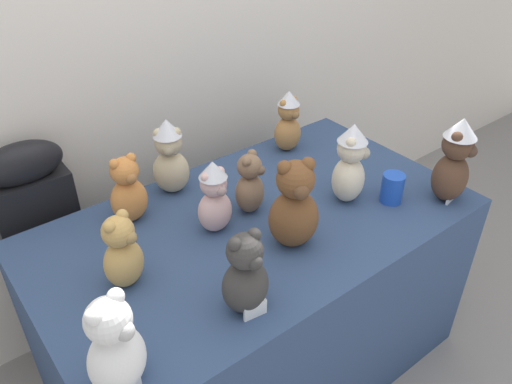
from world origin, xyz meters
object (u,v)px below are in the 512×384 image
(display_table, at_px, (256,298))
(teddy_bear_honey, at_px, (122,253))
(instrument_case, at_px, (50,257))
(teddy_bear_mocha, at_px, (250,184))
(teddy_bear_sand, at_px, (170,157))
(teddy_bear_chestnut, at_px, (294,207))
(teddy_bear_cream, at_px, (350,164))
(teddy_bear_charcoal, at_px, (245,275))
(teddy_bear_blush, at_px, (214,197))
(teddy_bear_ginger, at_px, (128,191))
(party_cup_blue, at_px, (392,188))
(teddy_bear_snow, at_px, (115,347))
(teddy_bear_caramel, at_px, (288,122))
(teddy_bear_cocoa, at_px, (454,161))

(display_table, height_order, teddy_bear_honey, teddy_bear_honey)
(instrument_case, xyz_separation_m, teddy_bear_mocha, (0.60, -0.50, 0.35))
(instrument_case, height_order, teddy_bear_sand, teddy_bear_sand)
(teddy_bear_chestnut, bearing_deg, teddy_bear_mocha, 111.14)
(instrument_case, height_order, teddy_bear_cream, teddy_bear_cream)
(teddy_bear_chestnut, height_order, teddy_bear_mocha, teddy_bear_chestnut)
(teddy_bear_charcoal, distance_m, teddy_bear_blush, 0.37)
(instrument_case, height_order, teddy_bear_mocha, instrument_case)
(instrument_case, height_order, teddy_bear_ginger, instrument_case)
(party_cup_blue, bearing_deg, instrument_case, 143.54)
(teddy_bear_snow, xyz_separation_m, teddy_bear_caramel, (1.06, 0.63, -0.00))
(teddy_bear_honey, relative_size, teddy_bear_caramel, 0.93)
(teddy_bear_snow, relative_size, teddy_bear_ginger, 1.13)
(teddy_bear_honey, xyz_separation_m, teddy_bear_caramel, (0.90, 0.32, 0.02))
(instrument_case, relative_size, teddy_bear_snow, 3.54)
(teddy_bear_chestnut, bearing_deg, teddy_bear_cream, 34.45)
(display_table, height_order, teddy_bear_ginger, teddy_bear_ginger)
(teddy_bear_charcoal, bearing_deg, teddy_bear_ginger, 96.64)
(teddy_bear_chestnut, xyz_separation_m, teddy_bear_ginger, (-0.35, 0.44, -0.03))
(teddy_bear_chestnut, relative_size, teddy_bear_cocoa, 0.98)
(instrument_case, xyz_separation_m, teddy_bear_snow, (-0.07, -0.87, 0.38))
(teddy_bear_honey, relative_size, party_cup_blue, 2.23)
(teddy_bear_cream, bearing_deg, display_table, 131.24)
(teddy_bear_cream, xyz_separation_m, teddy_bear_snow, (-0.99, -0.22, -0.02))
(teddy_bear_blush, bearing_deg, teddy_bear_sand, 85.05)
(teddy_bear_cream, xyz_separation_m, teddy_bear_blush, (-0.48, 0.15, -0.02))
(teddy_bear_cocoa, bearing_deg, party_cup_blue, 131.36)
(teddy_bear_charcoal, xyz_separation_m, party_cup_blue, (0.73, 0.09, -0.07))
(display_table, relative_size, party_cup_blue, 13.82)
(teddy_bear_mocha, xyz_separation_m, teddy_bear_ginger, (-0.36, 0.21, 0.01))
(display_table, relative_size, teddy_bear_cocoa, 4.70)
(teddy_bear_cream, relative_size, teddy_bear_charcoal, 1.15)
(display_table, relative_size, teddy_bear_caramel, 5.74)
(teddy_bear_sand, distance_m, teddy_bear_blush, 0.29)
(display_table, relative_size, teddy_bear_cream, 5.00)
(teddy_bear_charcoal, xyz_separation_m, teddy_bear_blush, (0.13, 0.35, 0.01))
(teddy_bear_cream, bearing_deg, teddy_bear_ginger, 118.37)
(instrument_case, xyz_separation_m, teddy_bear_cream, (0.92, -0.66, 0.39))
(teddy_bear_honey, distance_m, teddy_bear_cocoa, 1.16)
(display_table, height_order, teddy_bear_cocoa, teddy_bear_cocoa)
(teddy_bear_chestnut, bearing_deg, teddy_bear_ginger, 150.74)
(teddy_bear_snow, relative_size, party_cup_blue, 2.58)
(teddy_bear_cocoa, bearing_deg, teddy_bear_ginger, 133.44)
(teddy_bear_blush, relative_size, party_cup_blue, 2.40)
(teddy_bear_sand, relative_size, teddy_bear_cocoa, 0.91)
(teddy_bear_ginger, height_order, teddy_bear_blush, teddy_bear_blush)
(instrument_case, xyz_separation_m, teddy_bear_caramel, (0.99, -0.25, 0.37))
(teddy_bear_honey, height_order, teddy_bear_cocoa, teddy_bear_cocoa)
(display_table, height_order, teddy_bear_chestnut, teddy_bear_chestnut)
(teddy_bear_snow, distance_m, teddy_bear_mocha, 0.77)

